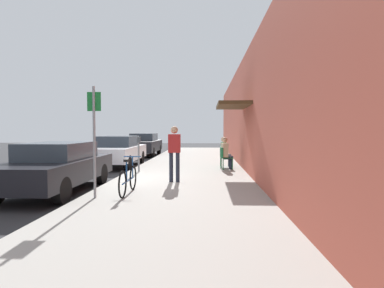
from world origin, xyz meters
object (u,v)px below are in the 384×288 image
bicycle_0 (128,179)px  seated_patron_0 (226,152)px  street_sign (94,133)px  pedestrian_standing (174,149)px  parked_car_1 (118,151)px  cafe_chair_0 (225,157)px  cafe_chair_1 (224,155)px  parked_car_0 (56,166)px  parking_meter (139,152)px  seated_patron_1 (225,151)px  parked_car_2 (144,144)px

bicycle_0 → seated_patron_0: bearing=61.5°
street_sign → pedestrian_standing: street_sign is taller
parked_car_1 → cafe_chair_0: size_ratio=5.06×
seated_patron_0 → cafe_chair_1: size_ratio=1.48×
parked_car_0 → parking_meter: bearing=65.3°
street_sign → seated_patron_1: bearing=61.8°
pedestrian_standing → street_sign: bearing=-125.4°
cafe_chair_1 → seated_patron_0: bearing=-85.8°
parked_car_2 → street_sign: (1.50, -13.29, 0.88)m
street_sign → bicycle_0: bearing=36.2°
parked_car_1 → pedestrian_standing: bearing=-57.7°
seated_patron_0 → cafe_chair_1: bearing=94.2°
parking_meter → seated_patron_0: parking_meter is taller
street_sign → pedestrian_standing: 2.87m
parked_car_2 → pedestrian_standing: bearing=-74.1°
cafe_chair_1 → bicycle_0: bearing=-114.5°
parked_car_2 → cafe_chair_0: bearing=-58.1°
parked_car_1 → street_sign: bearing=-78.3°
cafe_chair_1 → seated_patron_1: bearing=1.5°
street_sign → cafe_chair_0: (3.34, 5.51, -1.02)m
parked_car_1 → cafe_chair_0: 5.15m
parked_car_0 → cafe_chair_0: parked_car_0 is taller
parked_car_1 → pedestrian_standing: 5.88m
parked_car_0 → bicycle_0: size_ratio=2.57×
parked_car_0 → cafe_chair_1: 7.08m
seated_patron_1 → cafe_chair_0: bearing=-94.0°
seated_patron_0 → parked_car_1: bearing=160.4°
street_sign → pedestrian_standing: size_ratio=1.53×
parked_car_1 → seated_patron_0: (4.90, -1.74, 0.08)m
parking_meter → pedestrian_standing: bearing=-54.9°
street_sign → cafe_chair_1: street_sign is taller
parked_car_0 → street_sign: 2.13m
street_sign → pedestrian_standing: (1.64, 2.31, -0.52)m
seated_patron_0 → pedestrian_standing: bearing=-118.8°
seated_patron_1 → pedestrian_standing: 4.43m
bicycle_0 → cafe_chair_0: 5.70m
cafe_chair_1 → street_sign: bearing=-117.8°
parking_meter → seated_patron_1: 3.80m
parked_car_0 → seated_patron_0: 6.54m
bicycle_0 → cafe_chair_0: size_ratio=1.97×
cafe_chair_0 → pedestrian_standing: 3.67m
cafe_chair_1 → pedestrian_standing: 4.42m
parked_car_1 → pedestrian_standing: (3.14, -4.96, 0.39)m
parked_car_1 → bicycle_0: size_ratio=2.57×
seated_patron_0 → cafe_chair_1: 0.85m
parked_car_0 → seated_patron_0: size_ratio=3.41×
street_sign → bicycle_0: size_ratio=1.52×
cafe_chair_1 → pedestrian_standing: bearing=-112.9°
parked_car_1 → bicycle_0: 7.12m
parked_car_2 → pedestrian_standing: (3.14, -10.99, 0.36)m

